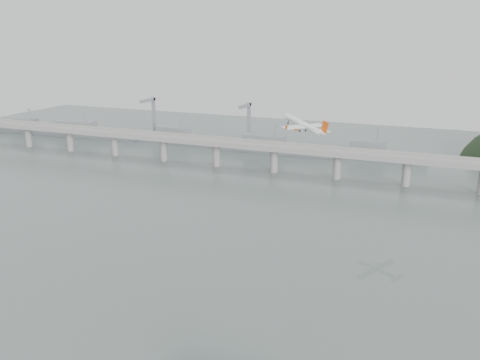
% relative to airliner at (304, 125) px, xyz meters
% --- Properties ---
extents(ground, '(900.00, 900.00, 0.00)m').
position_rel_airliner_xyz_m(ground, '(-25.10, -80.22, -61.28)').
color(ground, '#556360').
rests_on(ground, ground).
extents(bridge, '(800.00, 22.00, 23.90)m').
position_rel_airliner_xyz_m(bridge, '(-26.25, 119.78, -43.63)').
color(bridge, gray).
rests_on(bridge, ground).
extents(distant_fleet, '(453.00, 60.90, 40.00)m').
position_rel_airliner_xyz_m(distant_fleet, '(-180.46, 184.86, -55.06)').
color(distant_fleet, slate).
rests_on(distant_fleet, ground).
extents(airliner, '(29.30, 27.81, 9.72)m').
position_rel_airliner_xyz_m(airliner, '(0.00, 0.00, 0.00)').
color(airliner, white).
rests_on(airliner, ground).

